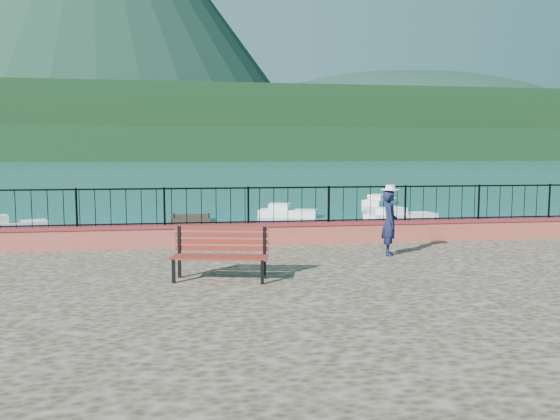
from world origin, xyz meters
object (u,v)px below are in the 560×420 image
object	(u,v)px
boat_1	(334,230)
boat_3	(6,223)
person	(390,223)
boat_2	(401,214)
boat_4	(288,210)
park_bench	(220,265)
boat_5	(380,199)
boat_0	(11,243)

from	to	relation	value
boat_1	boat_3	distance (m)	15.47
person	boat_2	size ratio (longest dim) A/B	0.40
boat_2	boat_4	xyz separation A→B (m)	(-5.71, 3.03, 0.00)
boat_2	boat_3	bearing A→B (deg)	171.17
boat_1	person	bearing A→B (deg)	-92.09
park_bench	boat_5	xyz separation A→B (m)	(12.68, 27.43, -1.11)
person	boat_1	world-z (taller)	person
boat_5	park_bench	bearing A→B (deg)	-162.80
park_bench	boat_1	xyz separation A→B (m)	(5.36, 12.17, -1.11)
park_bench	person	bearing A→B (deg)	38.45
boat_2	boat_3	world-z (taller)	same
boat_0	boat_4	world-z (taller)	same
boat_3	boat_5	bearing A→B (deg)	1.28
boat_2	boat_1	bearing A→B (deg)	-144.25
person	boat_4	world-z (taller)	person
park_bench	boat_4	xyz separation A→B (m)	(4.80, 20.76, -1.11)
person	boat_1	xyz separation A→B (m)	(1.22, 10.12, -1.59)
boat_0	boat_1	distance (m)	12.61
boat_3	boat_4	bearing A→B (deg)	-8.87
boat_2	boat_3	xyz separation A→B (m)	(-19.90, -0.90, 0.00)
park_bench	boat_5	distance (m)	30.24
boat_2	boat_3	size ratio (longest dim) A/B	1.09
park_bench	boat_3	bearing A→B (deg)	131.24
boat_0	boat_2	bearing A→B (deg)	32.82
person	boat_5	xyz separation A→B (m)	(8.53, 25.37, -1.59)
boat_1	boat_4	distance (m)	8.61
boat_0	boat_2	distance (m)	19.08
person	boat_4	xyz separation A→B (m)	(0.66, 18.71, -1.59)
boat_5	boat_4	bearing A→B (deg)	172.24
park_bench	boat_3	distance (m)	19.30
park_bench	boat_5	bearing A→B (deg)	77.27
park_bench	boat_0	world-z (taller)	park_bench
boat_0	boat_1	world-z (taller)	same
park_bench	boat_2	distance (m)	20.64
person	boat_2	xyz separation A→B (m)	(6.37, 15.67, -1.59)
boat_1	boat_5	size ratio (longest dim) A/B	1.18
person	boat_4	size ratio (longest dim) A/B	0.47
park_bench	boat_0	distance (m)	12.72
boat_0	boat_1	xyz separation A→B (m)	(12.50, 1.70, 0.00)
boat_1	boat_5	xyz separation A→B (m)	(7.32, 15.26, 0.00)
park_bench	boat_4	world-z (taller)	park_bench
boat_0	boat_1	bearing A→B (deg)	18.22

